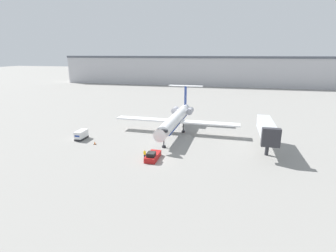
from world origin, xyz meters
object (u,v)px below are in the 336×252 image
at_px(airplane_main, 176,118).
at_px(jet_bridge, 267,129).
at_px(luggage_cart, 81,135).
at_px(traffic_cone_left, 95,143).
at_px(worker_near_tug, 145,154).
at_px(pushback_tug, 153,156).

xyz_separation_m(airplane_main, jet_bridge, (19.95, -7.93, 0.89)).
xyz_separation_m(airplane_main, luggage_cart, (-19.96, -9.96, -2.55)).
relative_size(luggage_cart, traffic_cone_left, 5.03).
xyz_separation_m(airplane_main, worker_near_tug, (-2.32, -17.66, -2.66)).
bearing_deg(worker_near_tug, jet_bridge, 23.60).
xyz_separation_m(pushback_tug, jet_bridge, (20.78, 9.58, 3.84)).
relative_size(worker_near_tug, traffic_cone_left, 2.52).
bearing_deg(worker_near_tug, airplane_main, 82.52).
distance_m(pushback_tug, luggage_cart, 20.58).
relative_size(airplane_main, pushback_tug, 6.39).
height_order(airplane_main, luggage_cart, airplane_main).
bearing_deg(jet_bridge, worker_near_tug, -156.40).
relative_size(worker_near_tug, jet_bridge, 0.13).
xyz_separation_m(worker_near_tug, jet_bridge, (22.27, 9.73, 3.55)).
bearing_deg(jet_bridge, luggage_cart, -177.09).
xyz_separation_m(pushback_tug, worker_near_tug, (-1.49, -0.15, 0.30)).
xyz_separation_m(airplane_main, pushback_tug, (-0.83, -17.51, -2.95)).
distance_m(traffic_cone_left, jet_bridge, 35.75).
relative_size(traffic_cone_left, jet_bridge, 0.05).
distance_m(pushback_tug, traffic_cone_left, 15.27).
relative_size(pushback_tug, jet_bridge, 0.36).
bearing_deg(airplane_main, worker_near_tug, -97.48).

